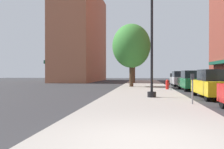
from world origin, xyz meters
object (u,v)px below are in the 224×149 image
(lamppost, at_px, (152,42))
(car_green, at_px, (192,81))
(fire_hydrant, at_px, (167,84))
(car_silver, at_px, (180,79))
(parking_meter_near, at_px, (192,85))
(car_yellow, at_px, (215,84))
(parking_meter_far, at_px, (171,80))
(tree_mid, at_px, (131,46))
(tree_near, at_px, (134,46))

(lamppost, xyz_separation_m, car_green, (3.59, 7.44, -2.39))
(fire_hydrant, xyz_separation_m, car_silver, (2.12, 7.43, 0.29))
(parking_meter_near, bearing_deg, car_yellow, 62.14)
(parking_meter_far, relative_size, tree_mid, 0.21)
(lamppost, distance_m, parking_meter_far, 6.15)
(fire_hydrant, distance_m, parking_meter_far, 1.30)
(parking_meter_near, height_order, car_yellow, car_yellow)
(car_yellow, relative_size, car_silver, 1.00)
(parking_meter_near, bearing_deg, car_green, 79.17)
(car_yellow, bearing_deg, fire_hydrant, 111.62)
(tree_mid, bearing_deg, car_yellow, -60.72)
(parking_meter_near, relative_size, parking_meter_far, 1.00)
(parking_meter_near, distance_m, parking_meter_far, 8.24)
(lamppost, height_order, car_green, lamppost)
(lamppost, distance_m, fire_hydrant, 7.37)
(tree_near, relative_size, car_silver, 1.68)
(tree_near, bearing_deg, parking_meter_near, -81.03)
(parking_meter_near, height_order, car_silver, car_silver)
(parking_meter_near, bearing_deg, tree_mid, 104.18)
(parking_meter_far, bearing_deg, tree_near, 104.27)
(parking_meter_far, distance_m, car_yellow, 4.95)
(parking_meter_near, bearing_deg, parking_meter_far, 90.00)
(car_yellow, bearing_deg, car_green, 91.48)
(tree_near, relative_size, car_yellow, 1.68)
(fire_hydrant, height_order, parking_meter_near, parking_meter_near)
(car_silver, bearing_deg, tree_mid, -145.88)
(parking_meter_far, xyz_separation_m, tree_mid, (-3.29, 4.80, 3.17))
(fire_hydrant, bearing_deg, parking_meter_far, -82.27)
(tree_near, distance_m, car_green, 13.40)
(tree_mid, xyz_separation_m, car_green, (5.24, -2.85, -3.31))
(parking_meter_near, xyz_separation_m, car_yellow, (1.95, 3.69, -0.14))
(parking_meter_far, xyz_separation_m, car_green, (1.95, 1.96, -0.14))
(fire_hydrant, bearing_deg, car_yellow, -69.86)
(lamppost, xyz_separation_m, car_silver, (3.59, 14.13, -2.39))
(tree_mid, bearing_deg, car_green, -28.49)
(parking_meter_near, relative_size, car_green, 0.30)
(tree_near, bearing_deg, car_yellow, -73.39)
(lamppost, distance_m, parking_meter_near, 3.92)
(parking_meter_near, xyz_separation_m, car_silver, (1.95, 16.89, -0.14))
(fire_hydrant, bearing_deg, tree_near, 104.90)
(tree_near, bearing_deg, tree_mid, -89.13)
(parking_meter_far, bearing_deg, lamppost, -106.69)
(lamppost, distance_m, car_green, 8.60)
(parking_meter_far, bearing_deg, car_yellow, -66.80)
(parking_meter_near, xyz_separation_m, tree_mid, (-3.29, 13.04, 3.17))
(parking_meter_near, xyz_separation_m, tree_near, (-3.43, 21.71, 4.10))
(lamppost, distance_m, tree_mid, 10.45)
(fire_hydrant, height_order, car_green, car_green)
(fire_hydrant, height_order, tree_near, tree_near)
(car_yellow, bearing_deg, car_silver, 91.48)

